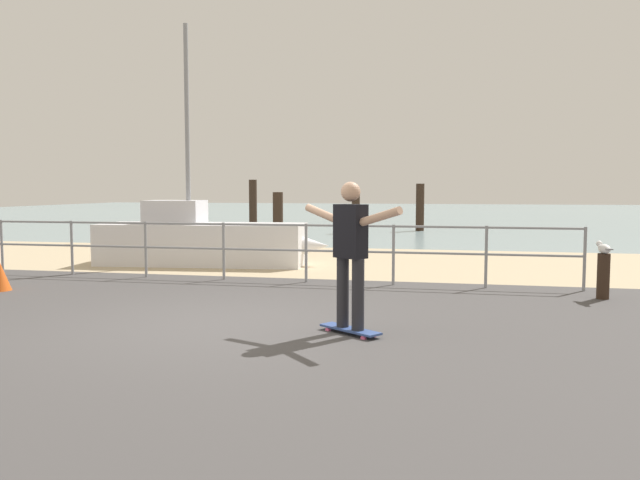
{
  "coord_description": "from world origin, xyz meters",
  "views": [
    {
      "loc": [
        2.75,
        -7.08,
        1.66
      ],
      "look_at": [
        0.8,
        2.0,
        0.9
      ],
      "focal_mm": 35.48,
      "sensor_mm": 36.0,
      "label": 1
    }
  ],
  "objects_px": {
    "sailboat": "(210,241)",
    "seagull": "(604,248)",
    "bollard_short": "(603,277)",
    "traffic_cone": "(0,276)",
    "skateboarder": "(350,246)",
    "skateboard": "(350,330)"
  },
  "relations": [
    {
      "from": "sailboat",
      "to": "seagull",
      "type": "height_order",
      "value": "sailboat"
    },
    {
      "from": "sailboat",
      "to": "bollard_short",
      "type": "xyz_separation_m",
      "value": [
        7.34,
        -2.82,
        -0.17
      ]
    },
    {
      "from": "bollard_short",
      "to": "traffic_cone",
      "type": "height_order",
      "value": "bollard_short"
    },
    {
      "from": "bollard_short",
      "to": "sailboat",
      "type": "bearing_deg",
      "value": 158.96
    },
    {
      "from": "sailboat",
      "to": "bollard_short",
      "type": "distance_m",
      "value": 7.87
    },
    {
      "from": "traffic_cone",
      "to": "seagull",
      "type": "bearing_deg",
      "value": 7.49
    },
    {
      "from": "bollard_short",
      "to": "seagull",
      "type": "bearing_deg",
      "value": 99.93
    },
    {
      "from": "skateboarder",
      "to": "seagull",
      "type": "bearing_deg",
      "value": 42.58
    },
    {
      "from": "skateboarder",
      "to": "seagull",
      "type": "height_order",
      "value": "skateboarder"
    },
    {
      "from": "skateboarder",
      "to": "bollard_short",
      "type": "relative_size",
      "value": 2.36
    },
    {
      "from": "skateboarder",
      "to": "bollard_short",
      "type": "bearing_deg",
      "value": 42.4
    },
    {
      "from": "skateboarder",
      "to": "bollard_short",
      "type": "height_order",
      "value": "skateboarder"
    },
    {
      "from": "sailboat",
      "to": "traffic_cone",
      "type": "distance_m",
      "value": 4.49
    },
    {
      "from": "traffic_cone",
      "to": "sailboat",
      "type": "bearing_deg",
      "value": 64.04
    },
    {
      "from": "skateboard",
      "to": "seagull",
      "type": "xyz_separation_m",
      "value": [
        3.3,
        3.04,
        0.71
      ]
    },
    {
      "from": "sailboat",
      "to": "traffic_cone",
      "type": "relative_size",
      "value": 10.25
    },
    {
      "from": "skateboarder",
      "to": "bollard_short",
      "type": "xyz_separation_m",
      "value": [
        3.31,
        3.02,
        -0.67
      ]
    },
    {
      "from": "skateboard",
      "to": "traffic_cone",
      "type": "xyz_separation_m",
      "value": [
        -6.0,
        1.81,
        0.18
      ]
    },
    {
      "from": "skateboard",
      "to": "skateboarder",
      "type": "distance_m",
      "value": 0.95
    },
    {
      "from": "bollard_short",
      "to": "traffic_cone",
      "type": "relative_size",
      "value": 1.4
    },
    {
      "from": "skateboarder",
      "to": "sailboat",
      "type": "bearing_deg",
      "value": 124.64
    },
    {
      "from": "sailboat",
      "to": "skateboarder",
      "type": "distance_m",
      "value": 7.12
    }
  ]
}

